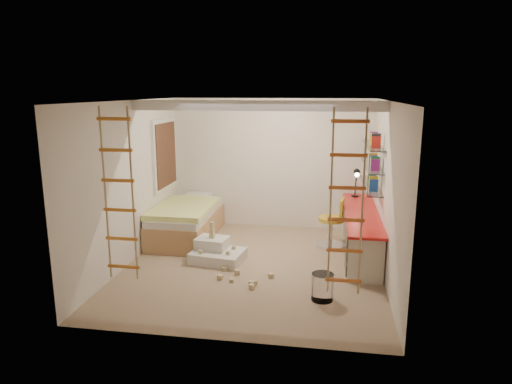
% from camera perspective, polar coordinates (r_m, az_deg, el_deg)
% --- Properties ---
extents(floor, '(4.50, 4.50, 0.00)m').
position_cam_1_polar(floor, '(7.40, -0.37, -9.23)').
color(floor, tan).
rests_on(floor, ground).
extents(ceiling_beam, '(4.00, 0.18, 0.16)m').
position_cam_1_polar(ceiling_beam, '(7.17, 0.00, 10.74)').
color(ceiling_beam, white).
rests_on(ceiling_beam, ceiling).
extents(window_frame, '(0.06, 1.15, 1.35)m').
position_cam_1_polar(window_frame, '(8.92, -11.40, 4.62)').
color(window_frame, white).
rests_on(window_frame, wall_left).
extents(window_blind, '(0.02, 1.00, 1.20)m').
position_cam_1_polar(window_blind, '(8.91, -11.15, 4.61)').
color(window_blind, '#4C2D1E').
rests_on(window_blind, window_frame).
extents(rope_ladder_left, '(0.41, 0.04, 2.13)m').
position_cam_1_polar(rope_ladder_left, '(5.74, -16.76, -0.41)').
color(rope_ladder_left, orange).
rests_on(rope_ladder_left, ceiling).
extents(rope_ladder_right, '(0.41, 0.04, 2.13)m').
position_cam_1_polar(rope_ladder_right, '(5.18, 11.25, -1.48)').
color(rope_ladder_right, '#C95922').
rests_on(rope_ladder_right, ceiling).
extents(waste_bin, '(0.30, 0.30, 0.37)m').
position_cam_1_polar(waste_bin, '(6.28, 8.30, -11.66)').
color(waste_bin, white).
rests_on(waste_bin, floor).
extents(desk, '(0.56, 2.80, 0.75)m').
position_cam_1_polar(desk, '(8.01, 12.91, -4.76)').
color(desk, red).
rests_on(desk, floor).
extents(shelves, '(0.25, 1.80, 0.71)m').
position_cam_1_polar(shelves, '(8.04, 14.26, 3.26)').
color(shelves, white).
rests_on(shelves, wall_right).
extents(bed, '(1.02, 2.00, 0.69)m').
position_cam_1_polar(bed, '(8.76, -8.66, -3.59)').
color(bed, '#AD7F51').
rests_on(bed, floor).
extents(task_lamp, '(0.14, 0.36, 0.57)m').
position_cam_1_polar(task_lamp, '(8.77, 12.45, 1.69)').
color(task_lamp, black).
rests_on(task_lamp, desk).
extents(swivel_chair, '(0.60, 0.60, 0.89)m').
position_cam_1_polar(swivel_chair, '(8.26, 9.52, -4.63)').
color(swivel_chair, gold).
rests_on(swivel_chair, floor).
extents(play_platform, '(0.91, 0.75, 0.36)m').
position_cam_1_polar(play_platform, '(7.60, -4.97, -7.52)').
color(play_platform, silver).
rests_on(play_platform, floor).
extents(toy_blocks, '(1.25, 1.15, 0.63)m').
position_cam_1_polar(toy_blocks, '(7.14, -3.21, -8.53)').
color(toy_blocks, '#CCB284').
rests_on(toy_blocks, floor).
extents(books, '(0.14, 0.58, 0.92)m').
position_cam_1_polar(books, '(8.02, 14.30, 4.07)').
color(books, '#194CA5').
rests_on(books, shelves).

